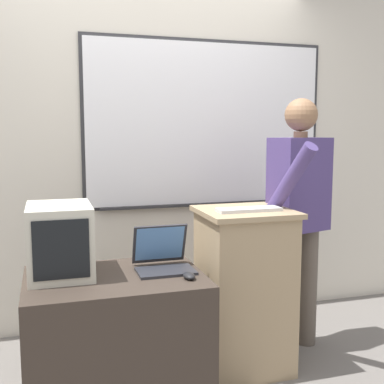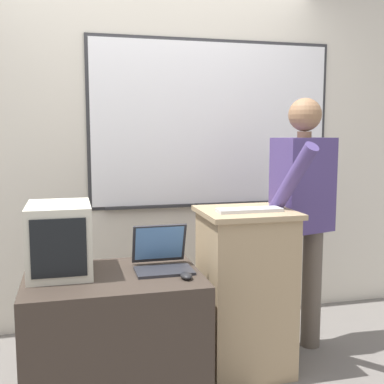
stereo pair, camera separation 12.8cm
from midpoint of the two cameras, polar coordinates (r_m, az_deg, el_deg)
back_wall at (r=3.63m, az=-6.64°, el=5.15°), size 6.40×0.17×2.63m
lectern_podium at (r=3.00m, az=4.97°, el=-11.40°), size 0.54×0.52×0.99m
side_desk at (r=2.75m, az=-10.36°, el=-16.66°), size 0.93×0.68×0.69m
person_presenter at (r=3.20m, az=11.47°, el=-1.89°), size 0.55×0.61×1.66m
laptop at (r=2.70m, az=-4.89°, el=-7.62°), size 0.31×0.29×0.24m
wireless_keyboard at (r=2.81m, az=5.45°, el=-2.09°), size 0.38×0.12×0.02m
computer_mouse_by_laptop at (r=2.53m, az=-1.76°, el=-9.89°), size 0.06×0.10×0.03m
crt_monitor at (r=2.66m, az=-16.73°, el=-5.50°), size 0.33×0.44×0.38m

